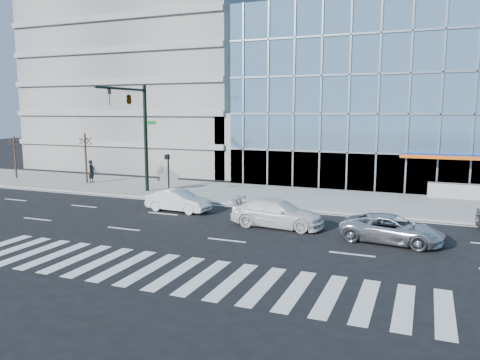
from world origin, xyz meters
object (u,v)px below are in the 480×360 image
at_px(street_tree_far, 14,142).
at_px(ped_signal_post, 168,168).
at_px(silver_suv, 392,229).
at_px(white_suv, 277,213).
at_px(white_sedan, 178,201).
at_px(tilted_panel, 168,178).
at_px(street_tree_near, 85,140).
at_px(traffic_signal, 134,112).
at_px(pedestrian, 92,171).

bearing_deg(street_tree_far, ped_signal_post, -8.31).
distance_m(silver_suv, white_suv, 6.08).
distance_m(white_sedan, tilted_panel, 7.43).
height_order(ped_signal_post, street_tree_near, street_tree_near).
height_order(traffic_signal, tilted_panel, traffic_signal).
bearing_deg(tilted_panel, white_suv, -47.95).
height_order(street_tree_far, white_suv, street_tree_far).
height_order(white_suv, tilted_panel, tilted_panel).
xyz_separation_m(ped_signal_post, street_tree_near, (-9.50, 2.56, 1.64)).
bearing_deg(street_tree_far, street_tree_near, 0.00).
relative_size(pedestrian, tilted_panel, 1.50).
bearing_deg(tilted_panel, street_tree_near, 162.77).
relative_size(street_tree_near, pedestrian, 2.17).
distance_m(street_tree_near, pedestrian, 2.69).
relative_size(white_sedan, pedestrian, 2.11).
xyz_separation_m(street_tree_near, pedestrian, (0.31, 0.26, -2.66)).
distance_m(white_suv, tilted_panel, 13.51).
bearing_deg(white_suv, tilted_panel, 57.56).
bearing_deg(tilted_panel, ped_signal_post, -73.34).
distance_m(traffic_signal, ped_signal_post, 4.75).
bearing_deg(street_tree_near, silver_suv, -19.32).
bearing_deg(pedestrian, ped_signal_post, -116.03).
bearing_deg(traffic_signal, tilted_panel, 63.38).
distance_m(ped_signal_post, tilted_panel, 2.68).
distance_m(street_tree_far, pedestrian, 8.64).
bearing_deg(street_tree_far, tilted_panel, -1.59).
distance_m(street_tree_far, white_sedan, 21.72).
xyz_separation_m(street_tree_near, street_tree_far, (-8.00, 0.00, -0.33)).
height_order(street_tree_near, white_suv, street_tree_near).
bearing_deg(pedestrian, white_sedan, -127.99).
relative_size(traffic_signal, silver_suv, 1.68).
bearing_deg(tilted_panel, pedestrian, 160.78).
bearing_deg(white_sedan, street_tree_far, 75.73).
xyz_separation_m(ped_signal_post, tilted_panel, (-1.25, 2.11, -1.08)).
xyz_separation_m(traffic_signal, tilted_panel, (1.24, 2.48, -5.10)).
height_order(street_tree_far, tilted_panel, street_tree_far).
distance_m(street_tree_near, tilted_panel, 8.69).
bearing_deg(ped_signal_post, white_sedan, -52.55).
xyz_separation_m(traffic_signal, silver_suv, (18.46, -6.00, -5.50)).
bearing_deg(white_sedan, street_tree_near, 65.87).
bearing_deg(pedestrian, traffic_signal, -124.49).
bearing_deg(white_suv, white_sedan, 79.52).
xyz_separation_m(ped_signal_post, street_tree_far, (-17.50, 2.56, 1.30)).
height_order(silver_suv, tilted_panel, tilted_panel).
relative_size(silver_suv, white_sedan, 1.16).
height_order(ped_signal_post, white_sedan, ped_signal_post).
relative_size(white_sedan, tilted_panel, 3.16).
relative_size(silver_suv, white_suv, 0.93).
relative_size(traffic_signal, street_tree_far, 2.07).
xyz_separation_m(street_tree_far, white_sedan, (20.53, -6.51, -2.77)).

